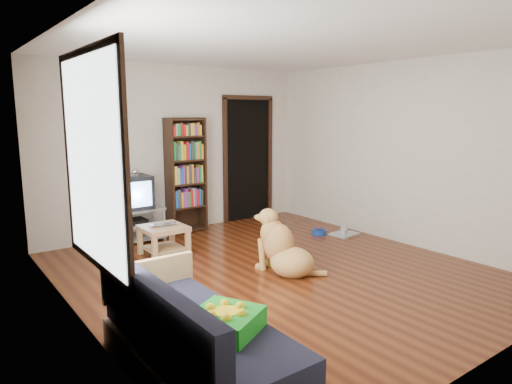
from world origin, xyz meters
TOP-DOWN VIEW (x-y plane):
  - ground at (0.00, 0.00)m, footprint 5.00×5.00m
  - ceiling at (0.00, 0.00)m, footprint 5.00×5.00m
  - wall_back at (0.00, 2.50)m, footprint 4.50×0.00m
  - wall_front at (0.00, -2.50)m, footprint 4.50×0.00m
  - wall_left at (-2.25, 0.00)m, footprint 0.00×5.00m
  - wall_right at (2.25, 0.00)m, footprint 0.00×5.00m
  - green_cushion at (-1.75, -1.61)m, footprint 0.57×0.57m
  - laptop at (-0.80, 1.35)m, footprint 0.38×0.28m
  - dog_bowl at (1.59, 0.91)m, footprint 0.22×0.22m
  - grey_rag at (1.89, 0.66)m, footprint 0.42×0.35m
  - window at (-2.23, -0.50)m, footprint 0.03×1.46m
  - doorway at (1.35, 2.48)m, footprint 1.03×0.05m
  - tv_stand at (-0.90, 2.25)m, footprint 0.90×0.45m
  - crt_tv at (-0.90, 2.27)m, footprint 0.55×0.52m
  - bookshelf at (0.05, 2.34)m, footprint 0.60×0.30m
  - sofa at (-1.87, -1.38)m, footprint 0.80×1.80m
  - coffee_table at (-0.80, 1.38)m, footprint 0.55×0.55m
  - dog at (0.05, -0.06)m, footprint 0.62×0.86m

SIDE VIEW (x-z plane):
  - ground at x=0.00m, z-range 0.00..0.00m
  - grey_rag at x=1.89m, z-range 0.00..0.03m
  - dog_bowl at x=1.59m, z-range 0.00..0.08m
  - sofa at x=-1.87m, z-range -0.14..0.66m
  - tv_stand at x=-0.90m, z-range 0.02..0.52m
  - coffee_table at x=-0.80m, z-range 0.08..0.48m
  - dog at x=0.05m, z-range -0.10..0.67m
  - laptop at x=-0.80m, z-range 0.40..0.43m
  - green_cushion at x=-1.75m, z-range 0.42..0.56m
  - crt_tv at x=-0.90m, z-range 0.45..1.03m
  - bookshelf at x=0.05m, z-range 0.10..1.90m
  - doorway at x=1.35m, z-range 0.03..2.21m
  - wall_back at x=0.00m, z-range -0.95..3.55m
  - wall_front at x=0.00m, z-range -0.95..3.55m
  - wall_left at x=-2.25m, z-range -1.20..3.80m
  - wall_right at x=2.25m, z-range -1.20..3.80m
  - window at x=-2.23m, z-range 0.65..2.35m
  - ceiling at x=0.00m, z-range 2.60..2.60m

